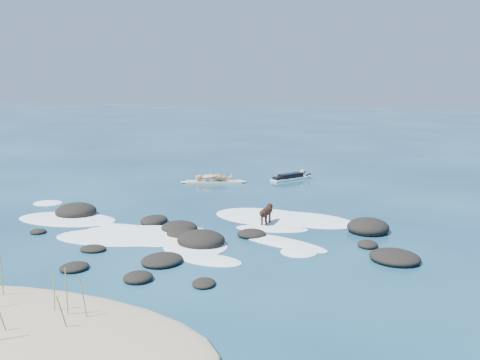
% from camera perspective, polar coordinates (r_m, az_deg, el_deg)
% --- Properties ---
extents(ground, '(160.00, 160.00, 0.00)m').
position_cam_1_polar(ground, '(17.99, -6.58, -4.90)').
color(ground, '#0A2642').
rests_on(ground, ground).
extents(reef_rocks, '(13.57, 7.35, 0.60)m').
position_cam_1_polar(reef_rocks, '(16.69, -3.74, -5.69)').
color(reef_rocks, black).
rests_on(reef_rocks, ground).
extents(breaking_foam, '(12.71, 6.93, 0.12)m').
position_cam_1_polar(breaking_foam, '(17.64, -5.11, -5.16)').
color(breaking_foam, white).
rests_on(breaking_foam, ground).
extents(standing_surfer_rig, '(3.07, 1.43, 1.80)m').
position_cam_1_polar(standing_surfer_rig, '(25.17, -2.82, 1.28)').
color(standing_surfer_rig, beige).
rests_on(standing_surfer_rig, ground).
extents(paddling_surfer_rig, '(1.78, 2.19, 0.42)m').
position_cam_1_polar(paddling_surfer_rig, '(26.20, 5.48, 0.36)').
color(paddling_surfer_rig, white).
rests_on(paddling_surfer_rig, ground).
extents(dog, '(0.31, 1.11, 0.70)m').
position_cam_1_polar(dog, '(17.89, 2.84, -3.39)').
color(dog, black).
rests_on(dog, ground).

